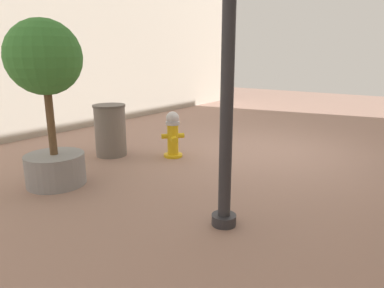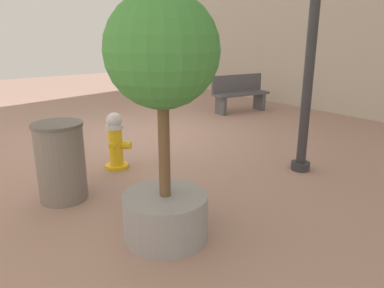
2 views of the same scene
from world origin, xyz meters
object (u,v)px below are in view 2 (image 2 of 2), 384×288
(fire_hydrant, at_px, (116,141))
(bench_near, at_px, (239,93))
(trash_bin, at_px, (61,162))
(planter_tree, at_px, (163,94))

(fire_hydrant, relative_size, bench_near, 0.54)
(fire_hydrant, bearing_deg, trash_bin, 31.03)
(planter_tree, distance_m, trash_bin, 1.88)
(bench_near, xyz_separation_m, trash_bin, (5.44, 2.52, -0.00))
(trash_bin, bearing_deg, planter_tree, 109.05)
(bench_near, xyz_separation_m, planter_tree, (4.91, 4.04, 0.97))
(trash_bin, bearing_deg, bench_near, -155.12)
(fire_hydrant, relative_size, planter_tree, 0.37)
(bench_near, height_order, planter_tree, planter_tree)
(fire_hydrant, bearing_deg, planter_tree, 76.88)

